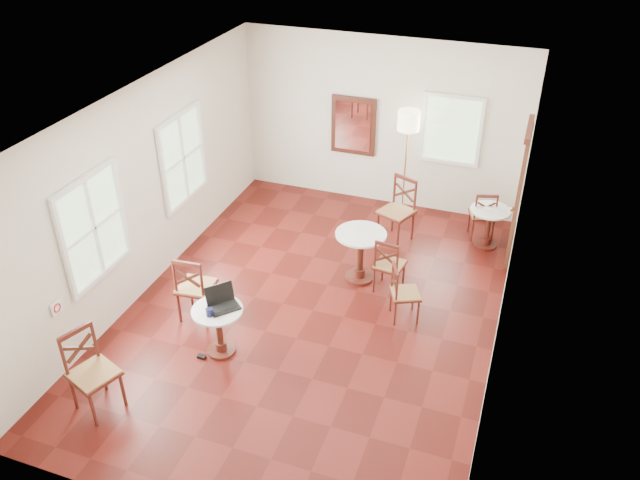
{
  "coord_description": "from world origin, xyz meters",
  "views": [
    {
      "loc": [
        2.49,
        -6.72,
        5.66
      ],
      "look_at": [
        0.0,
        0.3,
        1.0
      ],
      "focal_mm": 35.98,
      "sensor_mm": 36.0,
      "label": 1
    }
  ],
  "objects_px": {
    "chair_near_b": "(92,372)",
    "navy_mug": "(210,312)",
    "cafe_table_mid": "(360,251)",
    "power_adapter": "(202,357)",
    "water_glass": "(219,300)",
    "floor_lamp": "(408,128)",
    "mouse": "(221,312)",
    "chair_back_a": "(483,215)",
    "chair_mid_b": "(404,293)",
    "chair_near_a": "(195,287)",
    "chair_mid_a": "(389,265)",
    "cafe_table_near": "(219,326)",
    "chair_back_b": "(397,211)",
    "laptop": "(222,301)",
    "cafe_table_back": "(489,223)"
  },
  "relations": [
    {
      "from": "chair_near_b",
      "to": "navy_mug",
      "type": "relative_size",
      "value": 8.11
    },
    {
      "from": "cafe_table_mid",
      "to": "power_adapter",
      "type": "relative_size",
      "value": 7.5
    },
    {
      "from": "navy_mug",
      "to": "water_glass",
      "type": "xyz_separation_m",
      "value": [
        -0.01,
        0.26,
        -0.01
      ]
    },
    {
      "from": "floor_lamp",
      "to": "mouse",
      "type": "relative_size",
      "value": 21.35
    },
    {
      "from": "chair_back_a",
      "to": "chair_mid_b",
      "type": "bearing_deg",
      "value": 56.44
    },
    {
      "from": "chair_near_a",
      "to": "mouse",
      "type": "distance_m",
      "value": 0.93
    },
    {
      "from": "chair_mid_a",
      "to": "floor_lamp",
      "type": "height_order",
      "value": "floor_lamp"
    },
    {
      "from": "cafe_table_near",
      "to": "chair_near_b",
      "type": "bearing_deg",
      "value": -124.71
    },
    {
      "from": "chair_near_b",
      "to": "power_adapter",
      "type": "height_order",
      "value": "chair_near_b"
    },
    {
      "from": "chair_near_a",
      "to": "water_glass",
      "type": "bearing_deg",
      "value": 140.22
    },
    {
      "from": "chair_near_b",
      "to": "chair_back_b",
      "type": "bearing_deg",
      "value": -5.73
    },
    {
      "from": "laptop",
      "to": "water_glass",
      "type": "bearing_deg",
      "value": 104.99
    },
    {
      "from": "chair_near_b",
      "to": "mouse",
      "type": "bearing_deg",
      "value": -16.95
    },
    {
      "from": "cafe_table_back",
      "to": "chair_near_b",
      "type": "distance_m",
      "value": 6.37
    },
    {
      "from": "chair_back_b",
      "to": "power_adapter",
      "type": "relative_size",
      "value": 10.19
    },
    {
      "from": "chair_back_b",
      "to": "laptop",
      "type": "height_order",
      "value": "chair_back_b"
    },
    {
      "from": "cafe_table_mid",
      "to": "cafe_table_back",
      "type": "relative_size",
      "value": 1.19
    },
    {
      "from": "chair_mid_a",
      "to": "navy_mug",
      "type": "relative_size",
      "value": 6.81
    },
    {
      "from": "cafe_table_back",
      "to": "chair_near_b",
      "type": "bearing_deg",
      "value": -126.96
    },
    {
      "from": "chair_near_a",
      "to": "power_adapter",
      "type": "distance_m",
      "value": 1.0
    },
    {
      "from": "cafe_table_near",
      "to": "navy_mug",
      "type": "xyz_separation_m",
      "value": [
        -0.03,
        -0.14,
        0.31
      ]
    },
    {
      "from": "cafe_table_mid",
      "to": "navy_mug",
      "type": "height_order",
      "value": "cafe_table_mid"
    },
    {
      "from": "cafe_table_back",
      "to": "chair_back_b",
      "type": "height_order",
      "value": "chair_back_b"
    },
    {
      "from": "laptop",
      "to": "cafe_table_back",
      "type": "bearing_deg",
      "value": 3.53
    },
    {
      "from": "navy_mug",
      "to": "power_adapter",
      "type": "height_order",
      "value": "navy_mug"
    },
    {
      "from": "chair_near_b",
      "to": "mouse",
      "type": "xyz_separation_m",
      "value": [
        0.99,
        1.28,
        0.18
      ]
    },
    {
      "from": "cafe_table_near",
      "to": "chair_near_b",
      "type": "distance_m",
      "value": 1.61
    },
    {
      "from": "chair_near_a",
      "to": "chair_mid_b",
      "type": "height_order",
      "value": "chair_near_a"
    },
    {
      "from": "chair_mid_a",
      "to": "mouse",
      "type": "distance_m",
      "value": 2.65
    },
    {
      "from": "chair_back_b",
      "to": "mouse",
      "type": "height_order",
      "value": "chair_back_b"
    },
    {
      "from": "navy_mug",
      "to": "mouse",
      "type": "bearing_deg",
      "value": 42.97
    },
    {
      "from": "mouse",
      "to": "chair_mid_b",
      "type": "bearing_deg",
      "value": 20.75
    },
    {
      "from": "chair_near_a",
      "to": "mouse",
      "type": "height_order",
      "value": "chair_near_a"
    },
    {
      "from": "cafe_table_back",
      "to": "navy_mug",
      "type": "height_order",
      "value": "navy_mug"
    },
    {
      "from": "power_adapter",
      "to": "floor_lamp",
      "type": "bearing_deg",
      "value": 71.22
    },
    {
      "from": "cafe_table_back",
      "to": "chair_mid_a",
      "type": "height_order",
      "value": "chair_mid_a"
    },
    {
      "from": "mouse",
      "to": "power_adapter",
      "type": "bearing_deg",
      "value": -164.39
    },
    {
      "from": "cafe_table_mid",
      "to": "cafe_table_near",
      "type": "bearing_deg",
      "value": -119.35
    },
    {
      "from": "power_adapter",
      "to": "chair_back_a",
      "type": "bearing_deg",
      "value": 54.73
    },
    {
      "from": "navy_mug",
      "to": "water_glass",
      "type": "bearing_deg",
      "value": 91.95
    },
    {
      "from": "chair_back_b",
      "to": "mouse",
      "type": "bearing_deg",
      "value": -89.37
    },
    {
      "from": "chair_mid_a",
      "to": "chair_back_a",
      "type": "distance_m",
      "value": 2.24
    },
    {
      "from": "mouse",
      "to": "power_adapter",
      "type": "relative_size",
      "value": 0.84
    },
    {
      "from": "cafe_table_mid",
      "to": "chair_near_a",
      "type": "height_order",
      "value": "chair_near_a"
    },
    {
      "from": "cafe_table_back",
      "to": "power_adapter",
      "type": "distance_m",
      "value": 5.05
    },
    {
      "from": "cafe_table_near",
      "to": "chair_near_a",
      "type": "xyz_separation_m",
      "value": [
        -0.63,
        0.54,
        0.08
      ]
    },
    {
      "from": "chair_mid_a",
      "to": "floor_lamp",
      "type": "distance_m",
      "value": 2.62
    },
    {
      "from": "chair_back_b",
      "to": "water_glass",
      "type": "bearing_deg",
      "value": -91.96
    },
    {
      "from": "chair_near_a",
      "to": "power_adapter",
      "type": "relative_size",
      "value": 9.6
    },
    {
      "from": "cafe_table_back",
      "to": "chair_back_a",
      "type": "bearing_deg",
      "value": 119.49
    }
  ]
}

